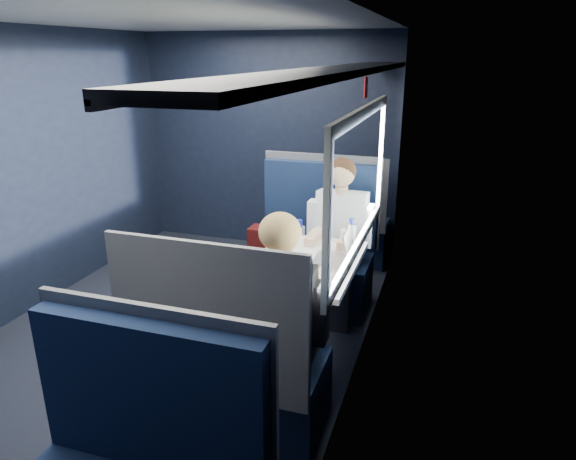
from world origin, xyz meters
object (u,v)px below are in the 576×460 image
(woman, at_px, (283,311))
(cup, at_px, (345,236))
(man, at_px, (338,233))
(bottle_small, at_px, (351,236))
(seat_row_front, at_px, (337,225))
(laptop, at_px, (340,253))
(table, at_px, (306,271))
(seat_bay_near, at_px, (312,256))
(seat_bay_far, at_px, (231,368))

(woman, relative_size, cup, 13.63)
(man, height_order, bottle_small, man)
(seat_row_front, distance_m, laptop, 1.84)
(table, xyz_separation_m, laptop, (0.22, 0.04, 0.14))
(cup, bearing_deg, seat_bay_near, 130.77)
(table, relative_size, bottle_small, 4.23)
(seat_bay_far, xyz_separation_m, man, (0.25, 1.57, 0.30))
(seat_bay_far, distance_m, seat_row_front, 2.67)
(seat_row_front, height_order, cup, seat_row_front)
(seat_row_front, bearing_deg, woman, -84.30)
(seat_bay_near, height_order, man, man)
(seat_bay_near, height_order, laptop, seat_bay_near)
(laptop, distance_m, cup, 0.40)
(laptop, bearing_deg, seat_row_front, 102.91)
(seat_bay_near, distance_m, cup, 0.67)
(seat_bay_far, relative_size, woman, 0.95)
(seat_row_front, bearing_deg, man, -77.17)
(table, bearing_deg, laptop, 11.59)
(seat_row_front, xyz_separation_m, bottle_small, (0.43, -1.50, 0.43))
(man, height_order, woman, same)
(seat_bay_far, distance_m, cup, 1.41)
(table, height_order, seat_row_front, seat_row_front)
(seat_bay_near, height_order, bottle_small, seat_bay_near)
(man, height_order, laptop, man)
(table, xyz_separation_m, cup, (0.17, 0.44, 0.13))
(cup, bearing_deg, seat_row_front, 104.65)
(seat_bay_far, bearing_deg, bottle_small, 70.08)
(woman, distance_m, cup, 1.15)
(woman, relative_size, laptop, 3.94)
(table, relative_size, seat_row_front, 0.86)
(table, relative_size, seat_bay_near, 0.79)
(table, xyz_separation_m, seat_bay_far, (-0.18, -0.87, -0.25))
(woman, height_order, cup, woman)
(seat_bay_far, height_order, bottle_small, seat_bay_far)
(seat_bay_near, bearing_deg, table, -77.22)
(bottle_small, relative_size, cup, 2.44)
(seat_bay_near, distance_m, bottle_small, 0.83)
(laptop, bearing_deg, seat_bay_far, -113.57)
(seat_bay_near, xyz_separation_m, bottle_small, (0.44, -0.57, 0.42))
(woman, bearing_deg, seat_bay_far, -146.18)
(man, relative_size, cup, 13.63)
(seat_bay_near, height_order, seat_row_front, seat_bay_near)
(seat_bay_near, relative_size, man, 0.95)
(seat_bay_near, xyz_separation_m, seat_row_front, (0.01, 0.93, -0.01))
(seat_row_front, bearing_deg, bottle_small, -74.10)
(man, bearing_deg, seat_bay_far, -99.03)
(laptop, bearing_deg, bottle_small, 84.47)
(seat_bay_near, relative_size, woman, 0.95)
(man, distance_m, woman, 1.41)
(table, bearing_deg, cup, 68.62)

